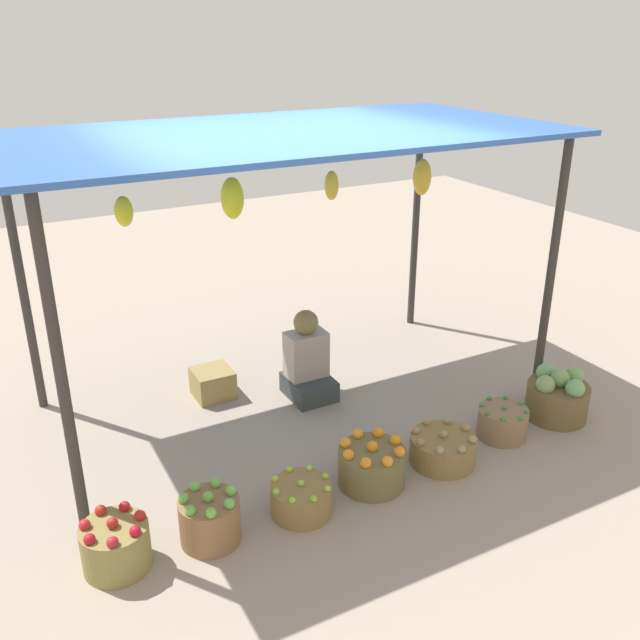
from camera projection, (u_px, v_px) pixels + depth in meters
The scene contains 11 objects.
ground_plane at pixel (291, 401), 5.92m from camera, with size 14.00×14.00×0.00m, color #9F917F.
market_stall_structure at pixel (287, 153), 5.09m from camera, with size 4.05×2.15×2.25m.
vendor_person at pixel (307, 364), 5.91m from camera, with size 0.36×0.44×0.78m.
basket_red_apples at pixel (116, 545), 4.07m from camera, with size 0.40×0.40×0.35m.
basket_green_apples at pixel (210, 519), 4.28m from camera, with size 0.38×0.38×0.36m.
basket_limes at pixel (301, 498), 4.54m from camera, with size 0.41×0.41×0.25m.
basket_oranges at pixel (372, 465), 4.81m from camera, with size 0.47×0.47×0.34m.
basket_potatoes at pixel (443, 449), 5.07m from camera, with size 0.48×0.48×0.26m.
basket_green_chilies at pixel (502, 422), 5.38m from camera, with size 0.38×0.38×0.27m.
basket_cabbages at pixel (557, 397), 5.62m from camera, with size 0.49×0.49×0.42m.
wooden_crate_near_vendor at pixel (213, 383), 5.96m from camera, with size 0.32×0.32×0.24m, color #9B7F47.
Camera 1 is at (-2.22, -4.67, 2.97)m, focal length 39.02 mm.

